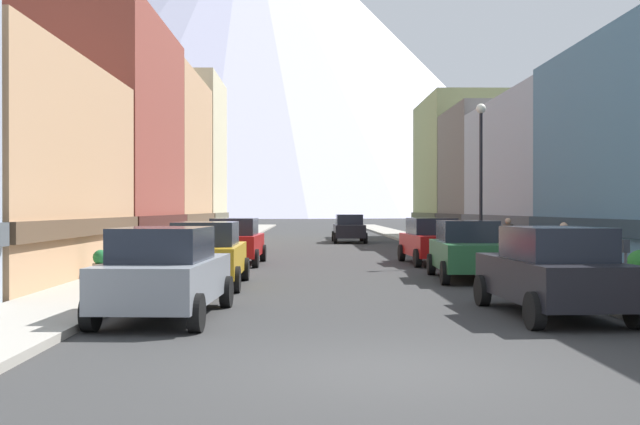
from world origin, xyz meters
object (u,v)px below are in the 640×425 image
car_left_1 (207,254)px  car_left_0 (165,272)px  potted_plant_1 (145,250)px  car_right_2 (432,241)px  parking_meter_near (626,261)px  pedestrian_0 (508,242)px  potted_plant_0 (101,264)px  pedestrian_1 (564,253)px  car_left_2 (235,241)px  car_right_0 (552,271)px  streetlamp_right (481,159)px  car_driving_0 (349,228)px  car_right_1 (468,250)px

car_left_1 → car_left_0: bearing=-90.0°
car_left_1 → potted_plant_1: bearing=114.5°
car_right_2 → parking_meter_near: 13.19m
car_left_1 → pedestrian_0: 11.95m
pedestrian_0 → parking_meter_near: bearing=-92.6°
potted_plant_0 → pedestrian_1: bearing=-2.1°
parking_meter_near → car_left_2: bearing=126.7°
car_right_2 → parking_meter_near: bearing=-81.5°
car_left_0 → parking_meter_near: (9.55, 1.28, 0.11)m
car_right_0 → streetlamp_right: streetlamp_right is taller
car_left_0 → parking_meter_near: bearing=7.6°
car_right_0 → streetlamp_right: bearing=83.1°
car_driving_0 → streetlamp_right: size_ratio=0.75×
parking_meter_near → potted_plant_0: (-12.75, 5.79, -0.47)m
car_left_2 → car_driving_0: (5.40, 18.64, 0.00)m
car_driving_0 → potted_plant_0: 27.08m
car_left_2 → car_right_0: 15.90m
car_left_2 → streetlamp_right: streetlamp_right is taller
car_right_1 → pedestrian_0: pedestrian_0 is taller
pedestrian_0 → car_right_2: bearing=143.0°
car_left_0 → streetlamp_right: (9.15, 12.88, 3.09)m
potted_plant_0 → pedestrian_0: 14.31m
car_left_1 → pedestrian_0: pedestrian_0 is taller
car_left_2 → car_right_0: bearing=-61.4°
parking_meter_near → car_right_2: bearing=98.5°
car_left_0 → potted_plant_1: 13.42m
car_right_0 → parking_meter_near: (1.95, 1.13, 0.11)m
car_right_0 → car_driving_0: (-2.20, 32.60, 0.00)m
car_right_1 → car_driving_0: same height
car_right_2 → pedestrian_0: size_ratio=2.71×
car_right_2 → parking_meter_near: car_right_2 is taller
car_right_2 → potted_plant_1: bearing=-173.1°
car_left_0 → pedestrian_1: bearing=33.2°
car_driving_0 → car_right_2: bearing=-83.2°
car_left_0 → pedestrian_0: (10.05, 12.48, 0.01)m
car_left_0 → car_driving_0: same height
car_left_2 → streetlamp_right: size_ratio=0.76×
car_left_1 → car_right_1: 7.84m
car_left_2 → car_right_2: same height
pedestrian_0 → car_left_0: bearing=-128.9°
potted_plant_1 → car_right_1: bearing=-25.3°
car_right_2 → streetlamp_right: size_ratio=0.77×
car_right_0 → potted_plant_0: (-10.80, 6.92, -0.36)m
car_right_2 → potted_plant_0: size_ratio=5.56×
car_right_1 → parking_meter_near: size_ratio=3.37×
car_left_2 → pedestrian_1: (10.05, -7.53, -0.01)m
car_right_1 → streetlamp_right: streetlamp_right is taller
potted_plant_0 → pedestrian_0: size_ratio=0.49×
car_right_1 → potted_plant_1: 11.95m
car_right_1 → pedestrian_0: (2.45, 4.56, 0.01)m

